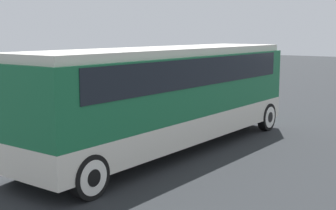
% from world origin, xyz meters
% --- Properties ---
extents(ground_plane, '(120.00, 120.00, 0.00)m').
position_xyz_m(ground_plane, '(0.00, 0.00, 0.00)').
color(ground_plane, '#26282B').
extents(tour_bus, '(10.94, 2.65, 3.18)m').
position_xyz_m(tour_bus, '(0.10, 0.00, 1.91)').
color(tour_bus, silver).
rests_on(tour_bus, ground_plane).
extents(parked_car_near, '(4.76, 1.82, 1.45)m').
position_xyz_m(parked_car_near, '(2.74, 5.47, 0.72)').
color(parked_car_near, '#BCBCC1').
rests_on(parked_car_near, ground_plane).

